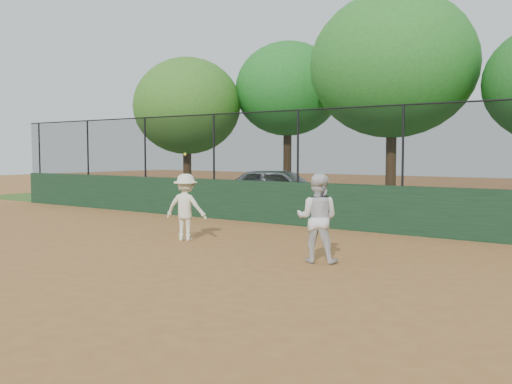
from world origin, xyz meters
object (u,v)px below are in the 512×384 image
Objects in this scene: player_second at (317,218)px; player_main at (186,207)px; parked_car at (281,190)px; tree_0 at (187,106)px; tree_2 at (392,65)px; tree_1 at (288,89)px.

player_second is 0.81× the size of player_main.
player_second reaches higher than parked_car.
tree_2 reaches higher than tree_0.
player_main is at bearing -96.92° from tree_2.
player_main is 11.96m from tree_0.
tree_0 is at bearing 132.25° from player_main.
parked_car is at bearing 103.63° from player_main.
tree_1 is (3.55, 2.42, 0.71)m from tree_0.
tree_2 is at bearing 5.02° from tree_0.
parked_car is 0.74× the size of tree_0.
parked_car is 0.59× the size of tree_2.
tree_2 is at bearing -57.53° from parked_car.
player_main is 10.30m from tree_2.
tree_1 is at bearing -72.82° from player_second.
player_second is at bearing -75.11° from tree_2.
tree_2 is (8.87, 0.78, 1.04)m from tree_0.
player_second is (5.29, -6.88, 0.06)m from parked_car.
player_second is 14.97m from tree_0.
tree_1 is at bearing 14.69° from parked_car.
player_main is at bearing 178.27° from parked_car.
player_second is at bearing -157.84° from parked_car.
tree_0 is 0.90× the size of tree_1.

